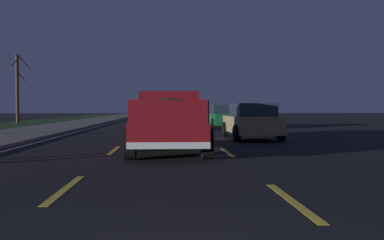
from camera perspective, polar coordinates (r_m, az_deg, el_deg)
ground at (r=29.11m, az=-3.39°, el=-0.91°), size 144.00×144.00×0.00m
sidewalk_shoulder at (r=30.04m, az=-17.75°, el=-0.79°), size 108.00×4.00×0.12m
lane_markings at (r=32.48m, az=-8.74°, el=-0.64°), size 108.00×7.04×0.01m
pickup_truck at (r=12.23m, az=-3.27°, el=0.02°), size 5.44×2.32×1.87m
sedan_tan at (r=17.49m, az=8.47°, el=-0.12°), size 4.42×2.06×1.54m
sedan_green at (r=26.32m, az=4.57°, el=0.52°), size 4.45×2.10×1.54m
bare_tree_far at (r=38.13m, az=-23.72°, el=4.31°), size 1.78×1.02×6.12m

